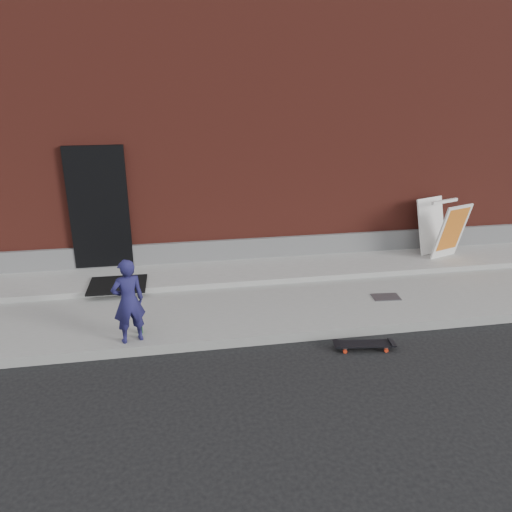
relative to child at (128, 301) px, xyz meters
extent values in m
plane|color=black|center=(1.96, -0.20, -0.76)|extent=(80.00, 80.00, 0.00)
cube|color=gray|center=(1.96, 1.30, -0.69)|extent=(20.00, 3.00, 0.15)
cube|color=gray|center=(1.96, 2.20, -0.56)|extent=(20.00, 1.20, 0.10)
cube|color=maroon|center=(1.96, 6.80, 1.74)|extent=(20.00, 8.00, 5.00)
cube|color=slate|center=(1.96, 2.77, -0.31)|extent=(20.00, 0.10, 0.40)
cube|color=black|center=(-0.64, 2.76, 0.64)|extent=(1.05, 0.12, 2.25)
imported|color=#1D1B4C|center=(0.00, 0.00, 0.00)|extent=(0.51, 0.42, 1.22)
cylinder|color=red|center=(3.55, -0.50, -0.73)|extent=(0.06, 0.04, 0.06)
cylinder|color=red|center=(3.53, -0.69, -0.73)|extent=(0.06, 0.04, 0.06)
cylinder|color=red|center=(2.97, -0.43, -0.73)|extent=(0.06, 0.04, 0.06)
cylinder|color=red|center=(2.95, -0.61, -0.73)|extent=(0.06, 0.04, 0.06)
cube|color=#B6B6BB|center=(3.54, -0.59, -0.69)|extent=(0.08, 0.19, 0.02)
cube|color=#B6B6BB|center=(2.96, -0.52, -0.69)|extent=(0.08, 0.19, 0.02)
cube|color=black|center=(3.25, -0.56, -0.68)|extent=(0.87, 0.32, 0.02)
cube|color=white|center=(6.01, 2.06, 0.04)|extent=(0.74, 0.52, 1.11)
cube|color=white|center=(5.84, 2.52, 0.04)|extent=(0.74, 0.52, 1.11)
cube|color=gold|center=(6.02, 2.03, -0.01)|extent=(0.61, 0.41, 0.88)
cube|color=white|center=(5.92, 2.29, 0.59)|extent=(0.66, 0.28, 0.06)
cylinder|color=#1B872D|center=(0.11, 0.20, -0.55)|extent=(0.08, 0.08, 0.13)
cube|color=black|center=(-0.34, 1.80, -0.50)|extent=(0.99, 0.80, 0.03)
cube|color=#545459|center=(4.14, 0.74, -0.61)|extent=(0.47, 0.32, 0.01)
camera|label=1|loc=(0.65, -6.42, 2.94)|focal=35.00mm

